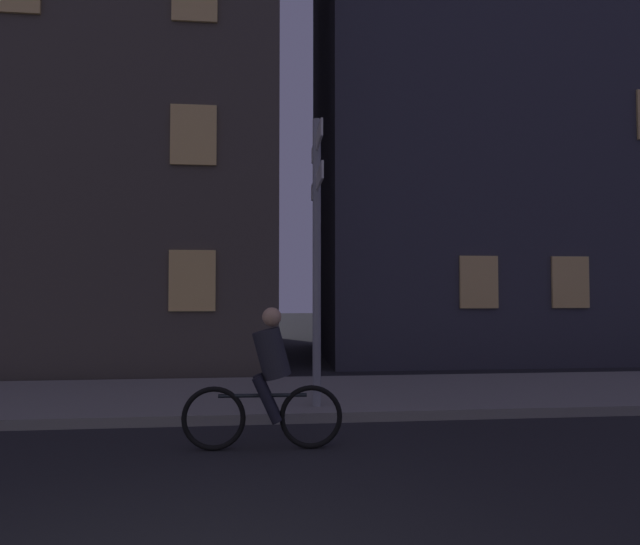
% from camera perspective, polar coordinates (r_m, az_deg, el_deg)
% --- Properties ---
extents(sidewalk_kerb, '(40.00, 3.07, 0.14)m').
position_cam_1_polar(sidewalk_kerb, '(8.90, -9.88, -13.17)').
color(sidewalk_kerb, gray).
rests_on(sidewalk_kerb, ground_plane).
extents(signpost, '(0.12, 1.74, 4.18)m').
position_cam_1_polar(signpost, '(7.70, -0.36, 4.24)').
color(signpost, gray).
rests_on(signpost, sidewalk_kerb).
extents(cyclist, '(1.82, 0.33, 1.61)m').
position_cam_1_polar(cyclist, '(6.15, -5.73, -11.83)').
color(cyclist, black).
rests_on(cyclist, ground_plane).
extents(building_right_block, '(11.02, 6.11, 15.02)m').
position_cam_1_polar(building_right_block, '(17.23, 19.69, 17.48)').
color(building_right_block, '#383842').
rests_on(building_right_block, ground_plane).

